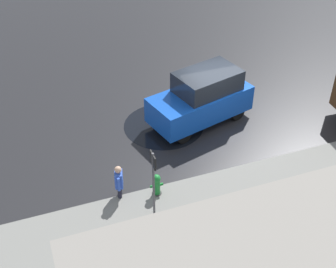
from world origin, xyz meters
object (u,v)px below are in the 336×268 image
object	(u,v)px
pedestrian	(119,180)
fire_hydrant	(157,185)
sign_post	(153,176)
moving_hatchback	(202,98)

from	to	relation	value
pedestrian	fire_hydrant	bearing A→B (deg)	164.20
sign_post	pedestrian	bearing A→B (deg)	-55.74
fire_hydrant	sign_post	world-z (taller)	sign_post
moving_hatchback	pedestrian	size ratio (longest dim) A/B	3.45
pedestrian	sign_post	world-z (taller)	sign_post
sign_post	fire_hydrant	bearing A→B (deg)	-113.71
fire_hydrant	pedestrian	size ratio (longest dim) A/B	0.66
moving_hatchback	pedestrian	world-z (taller)	moving_hatchback
moving_hatchback	pedestrian	xyz separation A→B (m)	(4.05, 2.97, -0.34)
moving_hatchback	fire_hydrant	size ratio (longest dim) A/B	5.24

